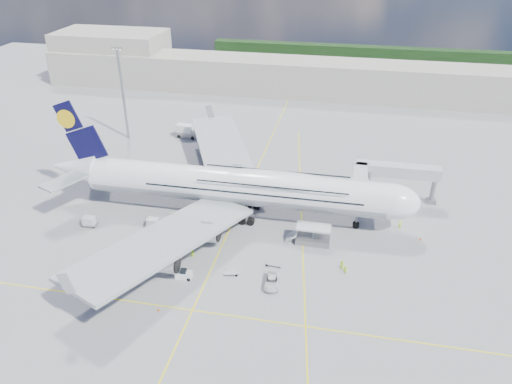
% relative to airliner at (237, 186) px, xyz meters
% --- Properties ---
extents(ground, '(300.00, 300.00, 0.00)m').
position_rel_airliner_xyz_m(ground, '(-0.26, -10.00, -6.87)').
color(ground, gray).
rests_on(ground, ground).
extents(taxi_line_main, '(0.25, 220.00, 0.01)m').
position_rel_airliner_xyz_m(taxi_line_main, '(-0.26, -10.00, -6.86)').
color(taxi_line_main, yellow).
rests_on(taxi_line_main, ground).
extents(taxi_line_cross, '(120.00, 0.25, 0.01)m').
position_rel_airliner_xyz_m(taxi_line_cross, '(-0.26, -30.00, -6.86)').
color(taxi_line_cross, yellow).
rests_on(taxi_line_cross, ground).
extents(taxi_line_diag, '(14.16, 99.06, 0.01)m').
position_rel_airliner_xyz_m(taxi_line_diag, '(13.74, -0.00, -6.86)').
color(taxi_line_diag, yellow).
rests_on(taxi_line_diag, ground).
extents(airliner, '(77.26, 79.15, 23.71)m').
position_rel_airliner_xyz_m(airliner, '(0.00, 0.00, 0.00)').
color(airliner, white).
rests_on(airliner, ground).
extents(jet_bridge, '(18.80, 12.10, 8.50)m').
position_rel_airliner_xyz_m(jet_bridge, '(29.55, 10.94, -0.02)').
color(jet_bridge, '#B7B7BC').
rests_on(jet_bridge, ground).
extents(cargo_loader, '(8.53, 3.20, 3.67)m').
position_rel_airliner_xyz_m(cargo_loader, '(16.56, -7.11, -5.62)').
color(cargo_loader, silver).
rests_on(cargo_loader, ground).
extents(light_mast, '(3.00, 0.70, 25.50)m').
position_rel_airliner_xyz_m(light_mast, '(-40.26, 35.00, 6.34)').
color(light_mast, gray).
rests_on(light_mast, ground).
extents(terminal, '(180.00, 16.00, 12.00)m').
position_rel_airliner_xyz_m(terminal, '(-0.26, 85.00, -0.87)').
color(terminal, '#B2AD9E').
rests_on(terminal, ground).
extents(hangar, '(40.00, 22.00, 18.00)m').
position_rel_airliner_xyz_m(hangar, '(-70.26, 90.00, 2.13)').
color(hangar, '#B2AD9E').
rests_on(hangar, ground).
extents(tree_line, '(160.00, 6.00, 8.00)m').
position_rel_airliner_xyz_m(tree_line, '(39.74, 130.00, -2.87)').
color(tree_line, '#193814').
rests_on(tree_line, ground).
extents(dolly_row_a, '(3.45, 1.99, 2.12)m').
position_rel_airliner_xyz_m(dolly_row_a, '(-15.22, -20.30, -5.73)').
color(dolly_row_a, gray).
rests_on(dolly_row_a, ground).
extents(dolly_row_b, '(3.25, 1.84, 2.01)m').
position_rel_airliner_xyz_m(dolly_row_b, '(-15.55, -8.10, -5.79)').
color(dolly_row_b, gray).
rests_on(dolly_row_b, ground).
extents(dolly_row_c, '(3.47, 2.54, 1.97)m').
position_rel_airliner_xyz_m(dolly_row_c, '(-6.48, -9.64, -5.81)').
color(dolly_row_c, gray).
rests_on(dolly_row_c, ground).
extents(dolly_back, '(3.30, 1.85, 2.05)m').
position_rel_airliner_xyz_m(dolly_back, '(-28.53, -10.22, -5.77)').
color(dolly_back, gray).
rests_on(dolly_back, ground).
extents(dolly_nose_far, '(2.99, 2.12, 0.40)m').
position_rel_airliner_xyz_m(dolly_nose_far, '(3.55, -19.67, -6.56)').
color(dolly_nose_far, gray).
rests_on(dolly_nose_far, ground).
extents(dolly_nose_near, '(3.03, 1.81, 0.43)m').
position_rel_airliner_xyz_m(dolly_nose_near, '(10.54, -15.63, -6.54)').
color(dolly_nose_near, gray).
rests_on(dolly_nose_near, ground).
extents(baggage_tug, '(2.99, 1.55, 1.82)m').
position_rel_airliner_xyz_m(baggage_tug, '(-4.19, -22.56, -6.07)').
color(baggage_tug, silver).
rests_on(baggage_tug, ground).
extents(catering_truck_inner, '(7.79, 3.27, 4.59)m').
position_rel_airliner_xyz_m(catering_truck_inner, '(-7.25, 20.66, -4.70)').
color(catering_truck_inner, gray).
rests_on(catering_truck_inner, ground).
extents(catering_truck_outer, '(6.64, 2.94, 3.87)m').
position_rel_airliner_xyz_m(catering_truck_outer, '(-23.80, 38.46, -5.07)').
color(catering_truck_outer, gray).
rests_on(catering_truck_outer, ground).
extents(service_van, '(2.86, 5.42, 1.45)m').
position_rel_airliner_xyz_m(service_van, '(11.12, -21.29, -6.14)').
color(service_van, silver).
rests_on(service_van, ground).
extents(crew_nose, '(0.82, 0.66, 1.93)m').
position_rel_airliner_xyz_m(crew_nose, '(33.43, 1.23, -5.90)').
color(crew_nose, '#CBF81A').
rests_on(crew_nose, ground).
extents(crew_loader, '(1.01, 0.92, 1.68)m').
position_rel_airliner_xyz_m(crew_loader, '(23.29, -15.76, -6.03)').
color(crew_loader, '#CAFE1A').
rests_on(crew_loader, ground).
extents(crew_wing, '(1.01, 1.21, 1.93)m').
position_rel_airliner_xyz_m(crew_wing, '(-8.90, -15.56, -5.90)').
color(crew_wing, '#C3E418').
rests_on(crew_wing, ground).
extents(crew_van, '(0.98, 0.96, 1.70)m').
position_rel_airliner_xyz_m(crew_van, '(22.65, -14.20, -6.02)').
color(crew_van, '#97E918').
rests_on(crew_van, ground).
extents(crew_tug, '(1.12, 0.81, 1.56)m').
position_rel_airliner_xyz_m(crew_tug, '(-4.54, -16.47, -6.09)').
color(crew_tug, '#A5E518').
rests_on(crew_tug, ground).
extents(cone_nose, '(0.47, 0.47, 0.60)m').
position_rel_airliner_xyz_m(cone_nose, '(37.30, -2.03, -6.58)').
color(cone_nose, '#F5510C').
rests_on(cone_nose, ground).
extents(cone_wing_left_inner, '(0.48, 0.48, 0.62)m').
position_rel_airliner_xyz_m(cone_wing_left_inner, '(-14.50, 14.94, -6.57)').
color(cone_wing_left_inner, '#F5510C').
rests_on(cone_wing_left_inner, ground).
extents(cone_wing_left_outer, '(0.38, 0.38, 0.49)m').
position_rel_airliner_xyz_m(cone_wing_left_outer, '(-10.96, 31.34, -6.63)').
color(cone_wing_left_outer, '#F5510C').
rests_on(cone_wing_left_outer, ground).
extents(cone_wing_right_inner, '(0.46, 0.46, 0.59)m').
position_rel_airliner_xyz_m(cone_wing_right_inner, '(-4.48, -12.23, -6.58)').
color(cone_wing_right_inner, '#F5510C').
rests_on(cone_wing_right_inner, ground).
extents(cone_wing_right_outer, '(0.38, 0.38, 0.49)m').
position_rel_airliner_xyz_m(cone_wing_right_outer, '(-5.56, -31.17, -6.63)').
color(cone_wing_right_outer, '#F5510C').
rests_on(cone_wing_right_outer, ground).
extents(cone_tail, '(0.40, 0.40, 0.51)m').
position_rel_airliner_xyz_m(cone_tail, '(-37.12, 7.75, -6.62)').
color(cone_tail, '#F5510C').
rests_on(cone_tail, ground).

